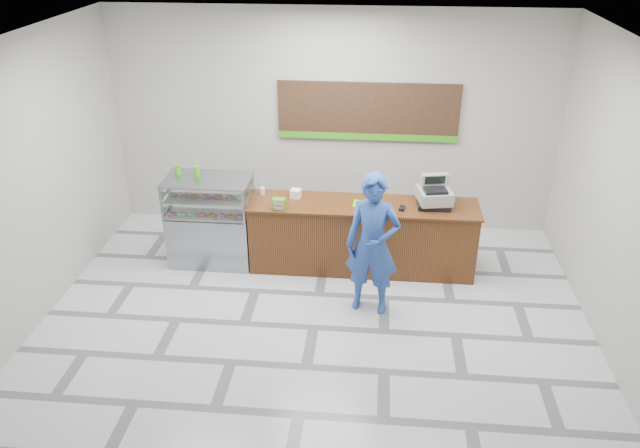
# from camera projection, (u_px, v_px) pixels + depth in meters

# --- Properties ---
(floor) EXTENTS (7.00, 7.00, 0.00)m
(floor) POSITION_uv_depth(u_px,v_px,m) (313.00, 327.00, 7.91)
(floor) COLOR silver
(floor) RESTS_ON ground
(back_wall) EXTENTS (7.00, 0.00, 7.00)m
(back_wall) POSITION_uv_depth(u_px,v_px,m) (333.00, 122.00, 9.77)
(back_wall) COLOR #B1ACA3
(back_wall) RESTS_ON floor
(ceiling) EXTENTS (7.00, 7.00, 0.00)m
(ceiling) POSITION_uv_depth(u_px,v_px,m) (312.00, 46.00, 6.32)
(ceiling) COLOR silver
(ceiling) RESTS_ON back_wall
(sales_counter) EXTENTS (3.26, 0.76, 1.03)m
(sales_counter) POSITION_uv_depth(u_px,v_px,m) (362.00, 236.00, 9.00)
(sales_counter) COLOR #613214
(sales_counter) RESTS_ON floor
(display_case) EXTENTS (1.22, 0.72, 1.33)m
(display_case) POSITION_uv_depth(u_px,v_px,m) (211.00, 220.00, 9.11)
(display_case) COLOR gray
(display_case) RESTS_ON floor
(menu_board) EXTENTS (2.80, 0.06, 0.90)m
(menu_board) POSITION_uv_depth(u_px,v_px,m) (368.00, 113.00, 9.61)
(menu_board) COLOR black
(menu_board) RESTS_ON back_wall
(cash_register) EXTENTS (0.52, 0.54, 0.42)m
(cash_register) POSITION_uv_depth(u_px,v_px,m) (434.00, 195.00, 8.67)
(cash_register) COLOR black
(cash_register) RESTS_ON sales_counter
(card_terminal) EXTENTS (0.10, 0.15, 0.04)m
(card_terminal) POSITION_uv_depth(u_px,v_px,m) (402.00, 208.00, 8.61)
(card_terminal) COLOR black
(card_terminal) RESTS_ON sales_counter
(serving_tray) EXTENTS (0.35, 0.27, 0.02)m
(serving_tray) POSITION_uv_depth(u_px,v_px,m) (365.00, 204.00, 8.74)
(serving_tray) COLOR #6CDE00
(serving_tray) RESTS_ON sales_counter
(napkin_box) EXTENTS (0.16, 0.16, 0.12)m
(napkin_box) POSITION_uv_depth(u_px,v_px,m) (296.00, 193.00, 8.95)
(napkin_box) COLOR white
(napkin_box) RESTS_ON sales_counter
(straw_cup) EXTENTS (0.07, 0.07, 0.11)m
(straw_cup) POSITION_uv_depth(u_px,v_px,m) (262.00, 191.00, 9.04)
(straw_cup) COLOR silver
(straw_cup) RESTS_ON sales_counter
(promo_box) EXTENTS (0.18, 0.13, 0.16)m
(promo_box) POSITION_uv_depth(u_px,v_px,m) (279.00, 204.00, 8.59)
(promo_box) COLOR #399E18
(promo_box) RESTS_ON sales_counter
(donut_decal) EXTENTS (0.17, 0.17, 0.00)m
(donut_decal) POSITION_uv_depth(u_px,v_px,m) (368.00, 211.00, 8.57)
(donut_decal) COLOR #DD6790
(donut_decal) RESTS_ON sales_counter
(green_cup_left) EXTENTS (0.09, 0.09, 0.14)m
(green_cup_left) POSITION_uv_depth(u_px,v_px,m) (178.00, 170.00, 8.94)
(green_cup_left) COLOR #399E18
(green_cup_left) RESTS_ON display_case
(green_cup_right) EXTENTS (0.10, 0.10, 0.15)m
(green_cup_right) POSITION_uv_depth(u_px,v_px,m) (197.00, 171.00, 8.88)
(green_cup_right) COLOR #399E18
(green_cup_right) RESTS_ON display_case
(customer) EXTENTS (0.76, 0.57, 1.90)m
(customer) POSITION_uv_depth(u_px,v_px,m) (373.00, 245.00, 7.88)
(customer) COLOR #284A9A
(customer) RESTS_ON floor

